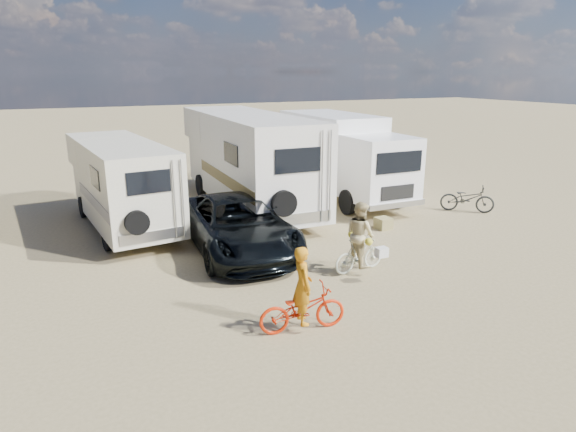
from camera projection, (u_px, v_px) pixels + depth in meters
name	position (u px, v px, depth m)	size (l,w,h in m)	color
ground	(348.00, 276.00, 12.74)	(140.00, 140.00, 0.00)	#9E8A5E
rv_main	(248.00, 162.00, 18.66)	(2.64, 9.00, 3.55)	white
rv_left	(122.00, 186.00, 16.32)	(2.17, 6.72, 2.86)	#EFE2CC
box_truck	(343.00, 158.00, 20.14)	(2.42, 7.38, 3.36)	white
dark_suv	(238.00, 225.00, 14.38)	(2.58, 5.61, 1.56)	black
bike_man	(302.00, 309.00, 9.94)	(0.62, 1.78, 0.94)	red
bike_woman	(359.00, 255.00, 12.92)	(0.43, 1.52, 0.91)	beige
rider_man	(302.00, 294.00, 9.85)	(0.59, 0.38, 1.61)	#C27710
rider_woman	(360.00, 240.00, 12.81)	(0.82, 0.64, 1.70)	tan
bike_parked	(467.00, 199.00, 18.47)	(0.67, 1.91, 1.01)	#252725
cooler	(287.00, 240.00, 14.77)	(0.56, 0.41, 0.45)	teal
crate	(383.00, 223.00, 16.53)	(0.47, 0.47, 0.38)	olive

